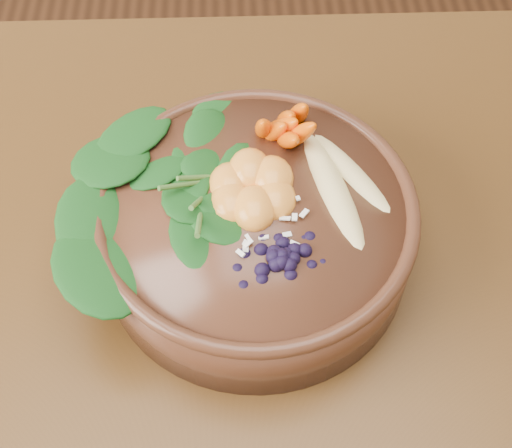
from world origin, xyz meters
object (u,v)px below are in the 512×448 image
object	(u,v)px
stoneware_bowl	(256,231)
blueberry_pile	(282,247)
kale_heap	(188,153)
mandarin_cluster	(252,179)
carrot_cluster	(284,101)
banana_halves	(343,170)

from	to	relation	value
stoneware_bowl	blueberry_pile	distance (m)	0.07
kale_heap	blueberry_pile	size ratio (longest dim) A/B	1.42
stoneware_bowl	mandarin_cluster	xyz separation A→B (m)	(-0.00, 0.02, 0.05)
kale_heap	stoneware_bowl	bearing A→B (deg)	-37.09
mandarin_cluster	blueberry_pile	distance (m)	0.07
stoneware_bowl	carrot_cluster	bearing A→B (deg)	72.35
kale_heap	mandarin_cluster	xyz separation A→B (m)	(0.05, -0.02, -0.01)
stoneware_bowl	banana_halves	world-z (taller)	banana_halves
mandarin_cluster	blueberry_pile	bearing A→B (deg)	-73.22
stoneware_bowl	banana_halves	xyz separation A→B (m)	(0.07, 0.02, 0.05)
banana_halves	blueberry_pile	size ratio (longest dim) A/B	1.23
carrot_cluster	stoneware_bowl	bearing A→B (deg)	-123.69
blueberry_pile	stoneware_bowl	bearing A→B (deg)	108.90
stoneware_bowl	kale_heap	bearing A→B (deg)	142.91
stoneware_bowl	kale_heap	size ratio (longest dim) A/B	1.53
carrot_cluster	blueberry_pile	size ratio (longest dim) A/B	0.60
blueberry_pile	mandarin_cluster	bearing A→B (deg)	106.78
carrot_cluster	kale_heap	bearing A→B (deg)	-169.49
stoneware_bowl	mandarin_cluster	world-z (taller)	mandarin_cluster
banana_halves	carrot_cluster	bearing A→B (deg)	113.06
kale_heap	carrot_cluster	bearing A→B (deg)	26.55
carrot_cluster	mandarin_cluster	distance (m)	0.07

